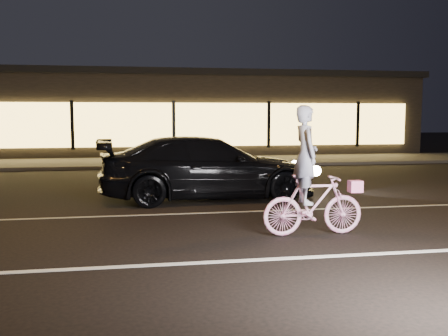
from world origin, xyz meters
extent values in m
plane|color=black|center=(0.00, 0.00, 0.00)|extent=(90.00, 90.00, 0.00)
cube|color=silver|center=(0.00, -1.50, 0.00)|extent=(60.00, 0.12, 0.01)
cube|color=gray|center=(0.00, 2.00, 0.00)|extent=(60.00, 0.10, 0.01)
cube|color=#383533|center=(0.00, 13.00, 0.06)|extent=(30.00, 4.00, 0.12)
cube|color=black|center=(0.00, 19.00, 2.00)|extent=(25.00, 8.00, 4.00)
cube|color=black|center=(0.00, 19.00, 4.05)|extent=(25.40, 8.40, 0.30)
cube|color=#FFCB59|center=(0.00, 14.90, 1.60)|extent=(23.00, 0.15, 2.00)
cube|color=black|center=(-4.50, 14.82, 1.60)|extent=(0.15, 0.08, 2.20)
cube|color=black|center=(0.00, 14.82, 1.60)|extent=(0.15, 0.08, 2.20)
cube|color=black|center=(4.50, 14.82, 1.60)|extent=(0.15, 0.08, 2.20)
cube|color=black|center=(9.00, 14.82, 1.60)|extent=(0.15, 0.08, 2.20)
imported|color=#D73E87|center=(1.29, -0.21, 0.53)|extent=(1.76, 0.50, 1.06)
imported|color=silver|center=(1.14, -0.21, 1.38)|extent=(0.40, 0.61, 1.66)
cube|color=#FF5A94|center=(2.05, -0.21, 0.82)|extent=(0.22, 0.18, 0.20)
imported|color=black|center=(0.04, 3.79, 0.76)|extent=(5.38, 2.43, 1.53)
sphere|color=#FFF2BF|center=(2.53, 4.63, 0.70)|extent=(0.25, 0.25, 0.25)
sphere|color=#FFF2BF|center=(2.61, 3.23, 0.70)|extent=(0.25, 0.25, 0.25)
camera|label=1|loc=(-1.63, -8.21, 2.05)|focal=40.00mm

